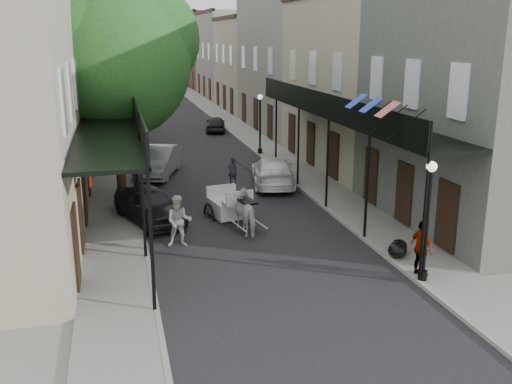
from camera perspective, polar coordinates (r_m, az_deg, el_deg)
ground at (r=18.57m, az=1.97°, el=-7.89°), size 140.00×140.00×0.00m
road at (r=37.42m, az=-6.47°, el=3.99°), size 8.00×90.00×0.01m
sidewalk_left at (r=37.11m, az=-14.16°, el=3.61°), size 2.20×90.00×0.12m
sidewalk_right at (r=38.37m, az=0.96°, el=4.45°), size 2.20×90.00×0.12m
building_row_left at (r=46.60m, az=-19.18°, el=11.99°), size 5.00×80.00×10.50m
building_row_right at (r=48.32m, az=2.09°, el=12.90°), size 5.00×80.00×10.50m
gallery_left at (r=23.60m, az=-14.09°, el=6.93°), size 2.20×18.05×4.88m
gallery_right at (r=25.45m, az=8.18°, el=7.82°), size 2.20×18.05×4.88m
tree_near at (r=26.59m, az=-13.18°, el=13.17°), size 7.31×6.80×9.63m
tree_far at (r=40.60m, az=-13.65°, el=12.85°), size 6.45×6.00×8.61m
lamppost_right_near at (r=17.70m, az=16.75°, el=-2.67°), size 0.32×0.32×3.71m
lamppost_left at (r=23.02m, az=-12.04°, el=1.76°), size 0.32×0.32×3.71m
lamppost_right_far at (r=35.90m, az=0.41°, el=6.92°), size 0.32×0.32×3.71m
horse at (r=21.85m, az=-0.76°, el=-2.05°), size 1.18×2.00×1.58m
carriage at (r=23.97m, az=-3.13°, el=0.10°), size 1.85×2.53×2.64m
pedestrian_walking at (r=20.52m, az=-7.70°, el=-2.91°), size 1.02×0.85×1.89m
pedestrian_sidewalk_left at (r=38.21m, az=-15.45°, el=5.08°), size 1.08×1.06×1.49m
pedestrian_sidewalk_right at (r=18.35m, az=16.25°, el=-5.42°), size 0.54×1.09×1.79m
car_left_near at (r=23.45m, az=-10.65°, el=-1.26°), size 3.09×4.60×1.46m
car_left_mid at (r=31.16m, az=-9.77°, el=3.03°), size 3.10×5.08×1.58m
car_left_far at (r=44.61m, az=-12.46°, el=6.37°), size 2.89×4.80×1.25m
car_right_near at (r=28.76m, az=1.70°, el=2.08°), size 2.99×5.28×1.44m
car_right_far at (r=45.24m, az=-4.07°, el=6.81°), size 2.12×3.84×1.24m
trash_bags at (r=19.98m, az=14.02°, el=-5.50°), size 0.89×1.04×0.54m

